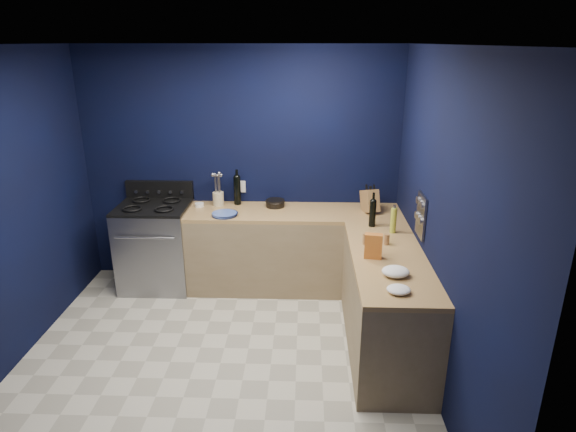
{
  "coord_description": "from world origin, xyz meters",
  "views": [
    {
      "loc": [
        0.71,
        -3.5,
        2.63
      ],
      "look_at": [
        0.55,
        1.0,
        1.0
      ],
      "focal_mm": 30.33,
      "sensor_mm": 36.0,
      "label": 1
    }
  ],
  "objects_px": {
    "utensil_crock": "(218,199)",
    "crouton_bag": "(373,246)",
    "gas_range": "(157,247)",
    "plate_stack": "(224,214)",
    "knife_block": "(370,201)"
  },
  "relations": [
    {
      "from": "crouton_bag",
      "to": "knife_block",
      "type": "bearing_deg",
      "value": 93.39
    },
    {
      "from": "plate_stack",
      "to": "crouton_bag",
      "type": "distance_m",
      "value": 1.74
    },
    {
      "from": "gas_range",
      "to": "knife_block",
      "type": "height_order",
      "value": "knife_block"
    },
    {
      "from": "gas_range",
      "to": "plate_stack",
      "type": "height_order",
      "value": "plate_stack"
    },
    {
      "from": "utensil_crock",
      "to": "crouton_bag",
      "type": "height_order",
      "value": "crouton_bag"
    },
    {
      "from": "gas_range",
      "to": "utensil_crock",
      "type": "xyz_separation_m",
      "value": [
        0.69,
        0.18,
        0.52
      ]
    },
    {
      "from": "gas_range",
      "to": "crouton_bag",
      "type": "height_order",
      "value": "crouton_bag"
    },
    {
      "from": "knife_block",
      "to": "utensil_crock",
      "type": "bearing_deg",
      "value": 158.02
    },
    {
      "from": "gas_range",
      "to": "utensil_crock",
      "type": "height_order",
      "value": "utensil_crock"
    },
    {
      "from": "knife_block",
      "to": "gas_range",
      "type": "bearing_deg",
      "value": 163.95
    },
    {
      "from": "plate_stack",
      "to": "crouton_bag",
      "type": "height_order",
      "value": "crouton_bag"
    },
    {
      "from": "plate_stack",
      "to": "utensil_crock",
      "type": "relative_size",
      "value": 1.7
    },
    {
      "from": "plate_stack",
      "to": "utensil_crock",
      "type": "bearing_deg",
      "value": 109.52
    },
    {
      "from": "gas_range",
      "to": "crouton_bag",
      "type": "relative_size",
      "value": 4.27
    },
    {
      "from": "utensil_crock",
      "to": "knife_block",
      "type": "xyz_separation_m",
      "value": [
        1.65,
        -0.15,
        0.04
      ]
    }
  ]
}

